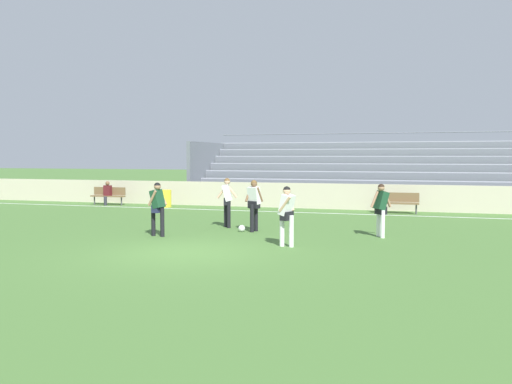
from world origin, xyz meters
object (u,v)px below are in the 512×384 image
player_dark_wide_right (158,204)px  bench_far_right (109,194)px  bleacher_stand (383,171)px  soccer_ball (242,228)px  trash_bin (165,198)px  bench_near_wall_gap (397,201)px  player_white_overlapping (227,198)px  player_white_challenging (254,201)px  spectator_seated (107,191)px  player_dark_wide_left (381,206)px  player_white_deep_cover (287,211)px

player_dark_wide_right → bench_far_right: bearing=129.5°
bleacher_stand → soccer_ball: size_ratio=90.63×
trash_bin → bench_far_right: bearing=176.3°
bench_near_wall_gap → player_white_overlapping: (-5.52, -6.35, 0.48)m
trash_bin → player_white_overlapping: player_white_overlapping is taller
bleacher_stand → player_white_challenging: (-3.40, -12.12, -0.70)m
bleacher_stand → player_white_overlapping: size_ratio=11.62×
player_white_challenging → spectator_seated: bearing=144.9°
bench_far_right → trash_bin: size_ratio=2.14×
bench_far_right → player_dark_wide_right: player_dark_wide_right is taller
player_white_overlapping → soccer_ball: (0.81, -0.86, -0.92)m
bench_far_right → player_dark_wide_right: 11.52m
player_white_overlapping → player_dark_wide_left: player_white_overlapping is taller
player_white_overlapping → soccer_ball: 1.50m
player_white_challenging → player_white_overlapping: bearing=148.8°
bench_far_right → player_white_overlapping: (8.69, -6.35, 0.48)m
bench_far_right → player_white_deep_cover: (11.57, -9.57, 0.44)m
bench_far_right → trash_bin: (3.28, -0.21, -0.12)m
bleacher_stand → bench_far_right: size_ratio=11.08×
bleacher_stand → player_white_challenging: 12.61m
bench_near_wall_gap → player_white_overlapping: size_ratio=1.05×
spectator_seated → player_white_overlapping: size_ratio=0.71×
bench_near_wall_gap → bench_far_right: bearing=180.0°
bench_far_right → player_dark_wide_left: size_ratio=1.10×
player_white_challenging → player_dark_wide_left: size_ratio=1.04×
player_white_deep_cover → soccer_ball: (-2.07, 2.36, -0.87)m
trash_bin → player_white_challenging: bearing=-46.1°
spectator_seated → player_white_overlapping: (8.69, -6.23, 0.33)m
player_white_overlapping → player_white_deep_cover: player_white_overlapping is taller
bleacher_stand → player_dark_wide_left: 12.19m
player_dark_wide_left → soccer_ball: (-4.42, -0.11, -0.86)m
player_dark_wide_right → bench_near_wall_gap: bearing=52.2°
bleacher_stand → bench_far_right: 14.26m
player_white_overlapping → soccer_ball: player_white_overlapping is taller
spectator_seated → player_white_deep_cover: player_white_deep_cover is taller
bench_far_right → trash_bin: bearing=-3.7°
player_white_deep_cover → player_dark_wide_right: bearing=170.7°
player_white_overlapping → player_dark_wide_left: (5.23, -0.75, -0.06)m
player_dark_wide_right → player_white_challenging: bearing=35.5°
bench_far_right → player_white_overlapping: bearing=-36.2°
player_dark_wide_left → player_white_challenging: bearing=179.6°
trash_bin → soccer_ball: trash_bin is taller
player_white_challenging → player_dark_wide_left: (4.04, -0.03, -0.05)m
trash_bin → player_dark_wide_left: player_dark_wide_left is taller
bleacher_stand → spectator_seated: bearing=-158.7°
trash_bin → player_white_challenging: player_white_challenging is taller
bleacher_stand → player_white_overlapping: bleacher_stand is taller
player_white_challenging → soccer_ball: player_white_challenging is taller
bench_far_right → bleacher_stand: bearing=20.8°
player_dark_wide_left → trash_bin: bearing=147.1°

